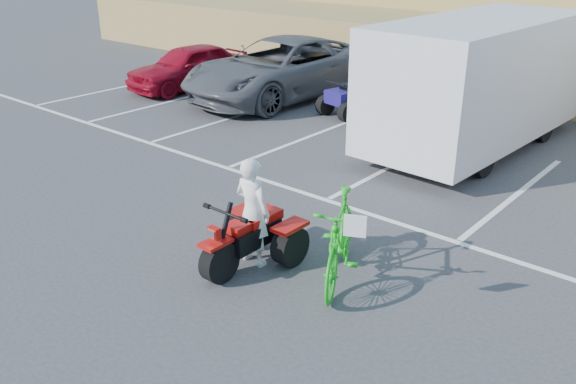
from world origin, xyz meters
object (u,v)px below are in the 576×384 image
Objects in this scene: quad_atv_blue at (350,115)px; red_car at (189,67)px; grey_pickup at (281,69)px; quad_atv_green at (390,127)px; green_dirt_bike at (340,239)px; rider at (253,212)px; red_trike_atv at (247,265)px; cargo_trailer at (478,80)px.

red_car is at bearing -160.03° from quad_atv_blue.
grey_pickup is 4.40m from quad_atv_green.
quad_atv_green is (-3.42, 7.13, -0.65)m from green_dirt_bike.
rider reaches higher than quad_atv_green.
rider is 1.15× the size of quad_atv_green.
rider is 1.39m from green_dirt_bike.
grey_pickup is at bearing -51.76° from rider.
quad_atv_blue is at bearing 97.41° from green_dirt_bike.
quad_atv_green is at bearing 8.93° from red_car.
red_trike_atv is 0.40× the size of red_car.
red_car is (-3.10, -0.99, -0.19)m from grey_pickup.
green_dirt_bike is 10.87m from grey_pickup.
cargo_trailer is 4.23× the size of quad_atv_blue.
grey_pickup is 0.99× the size of cargo_trailer.
quad_atv_green is at bearing -74.35° from rider.
quad_atv_green is (7.38, 0.45, -0.72)m from red_car.
green_dirt_bike is at bearing -160.91° from rider.
green_dirt_bike is 12.70m from red_car.
grey_pickup reaches higher than quad_atv_green.
rider is 0.26× the size of cargo_trailer.
red_trike_atv is 7.73m from cargo_trailer.
cargo_trailer is at bearing 0.44° from quad_atv_green.
red_car reaches higher than green_dirt_bike.
quad_atv_green is at bearing -3.08° from grey_pickup.
cargo_trailer reaches higher than red_car.
grey_pickup is (-6.40, 8.12, 0.04)m from rider.
grey_pickup is at bearing -172.56° from quad_atv_blue.
rider is at bearing -88.51° from cargo_trailer.
green_dirt_bike is (1.30, 0.60, 0.65)m from red_trike_atv.
cargo_trailer reaches higher than grey_pickup.
grey_pickup is 2.94m from quad_atv_blue.
quad_atv_blue is at bearing -65.29° from rider.
red_trike_atv is at bearing -48.15° from grey_pickup.
red_car is (-10.80, 6.69, 0.06)m from green_dirt_bike.
red_car is at bearing 142.52° from red_trike_atv.
cargo_trailer is (-1.11, 6.96, 0.97)m from green_dirt_bike.
quad_atv_blue is 1.51m from quad_atv_green.
green_dirt_bike is 0.52× the size of red_car.
red_car is at bearing 122.08° from green_dirt_bike.
quad_atv_green is (4.28, -0.54, -0.90)m from grey_pickup.
cargo_trailer is (0.19, 7.41, 0.76)m from rider.
quad_atv_green is (-2.12, 7.58, -0.86)m from rider.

